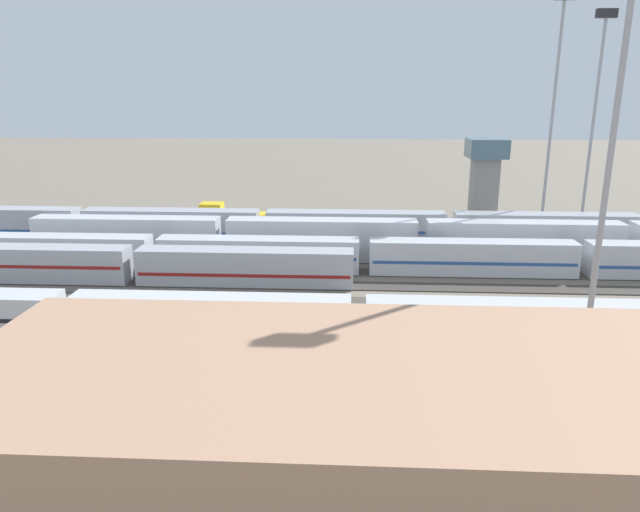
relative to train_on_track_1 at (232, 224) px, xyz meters
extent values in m
plane|color=#756B5B|center=(-20.67, 15.00, -2.16)|extent=(400.00, 400.00, 0.00)
cube|color=#3D3833|center=(-20.67, -5.00, -2.10)|extent=(140.00, 2.80, 0.12)
cube|color=#3D3833|center=(-20.67, 0.00, -2.10)|extent=(140.00, 2.80, 0.12)
cube|color=#3D3833|center=(-20.67, 5.00, -2.10)|extent=(140.00, 2.80, 0.12)
cube|color=#4C443D|center=(-20.67, 10.00, -2.10)|extent=(140.00, 2.80, 0.12)
cube|color=#4C443D|center=(-20.67, 15.00, -2.10)|extent=(140.00, 2.80, 0.12)
cube|color=#3D3833|center=(-20.67, 20.00, -2.10)|extent=(140.00, 2.80, 0.12)
cube|color=#4C443D|center=(-20.67, 25.00, -2.10)|extent=(140.00, 2.80, 0.12)
cube|color=#4C443D|center=(-20.67, 30.00, -2.10)|extent=(140.00, 2.80, 0.12)
cube|color=#3D3833|center=(-20.67, 35.00, -2.10)|extent=(140.00, 2.80, 0.12)
cube|color=gold|center=(-0.29, 0.00, -0.24)|extent=(10.00, 3.00, 3.60)
cube|color=gold|center=(2.71, 0.00, 2.26)|extent=(3.00, 2.70, 1.40)
cube|color=#A8AAB2|center=(-5.50, 20.00, -0.14)|extent=(23.00, 3.00, 3.80)
cube|color=maroon|center=(-5.50, 20.00, -0.68)|extent=(22.40, 3.06, 0.36)
cube|color=#A8AAB2|center=(18.70, 20.00, -0.14)|extent=(23.00, 3.00, 3.80)
cube|color=maroon|center=(18.70, 20.00, -0.09)|extent=(22.40, 3.06, 0.36)
cube|color=silver|center=(-37.34, 10.00, 0.46)|extent=(23.00, 3.00, 5.00)
cube|color=silver|center=(-13.14, 10.00, 0.46)|extent=(23.00, 3.00, 5.00)
cube|color=silver|center=(11.06, 10.00, 0.46)|extent=(23.00, 3.00, 5.00)
cube|color=#A8AAB2|center=(-41.46, 5.00, 0.46)|extent=(23.00, 3.00, 5.00)
cube|color=#285193|center=(-41.46, 5.00, -0.16)|extent=(22.40, 3.06, 0.36)
cube|color=#A8AAB2|center=(-17.26, 5.00, 0.46)|extent=(23.00, 3.00, 5.00)
cube|color=#285193|center=(-17.26, 5.00, 0.62)|extent=(22.40, 3.06, 0.36)
cube|color=#A8AAB2|center=(6.94, 5.00, 0.46)|extent=(23.00, 3.00, 5.00)
cube|color=#285193|center=(6.94, 5.00, 0.15)|extent=(22.40, 3.06, 0.36)
cube|color=silver|center=(-29.48, 35.00, -0.14)|extent=(23.00, 3.00, 3.80)
cube|color=black|center=(-29.48, 35.00, -0.23)|extent=(22.40, 3.06, 0.36)
cube|color=silver|center=(-5.28, 35.00, -0.14)|extent=(23.00, 3.00, 3.80)
cube|color=black|center=(-5.28, 35.00, -0.15)|extent=(22.40, 3.06, 0.36)
cube|color=silver|center=(-30.33, 15.00, -0.14)|extent=(23.00, 3.00, 3.80)
cube|color=#285193|center=(-30.33, 15.00, -0.44)|extent=(22.40, 3.06, 0.36)
cube|color=silver|center=(-6.13, 15.00, -0.14)|extent=(23.00, 3.00, 3.80)
cube|color=#285193|center=(-6.13, 15.00, -0.15)|extent=(22.40, 3.06, 0.36)
cube|color=silver|center=(18.07, 15.00, -0.14)|extent=(23.00, 3.00, 3.80)
cube|color=#285193|center=(18.07, 15.00, -0.29)|extent=(22.40, 3.06, 0.36)
cylinder|color=#9EA0A5|center=(-50.76, -7.56, 12.65)|extent=(0.44, 0.44, 29.61)
cube|color=#262628|center=(-50.76, -7.56, 28.05)|extent=(2.80, 0.70, 1.20)
cylinder|color=#9EA0A5|center=(-34.38, 37.69, 13.15)|extent=(0.44, 0.44, 30.62)
cylinder|color=#9EA0A5|center=(-45.16, -8.09, 13.84)|extent=(0.44, 0.44, 31.99)
cube|color=tan|center=(-19.70, 56.83, 2.39)|extent=(39.32, 14.05, 9.10)
cube|color=gray|center=(-38.17, -16.53, 2.77)|extent=(4.00, 4.00, 9.85)
cube|color=slate|center=(-38.17, -16.53, 9.19)|extent=(6.00, 6.00, 3.00)
camera|label=1|loc=(-16.66, 79.08, 17.76)|focal=32.80mm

